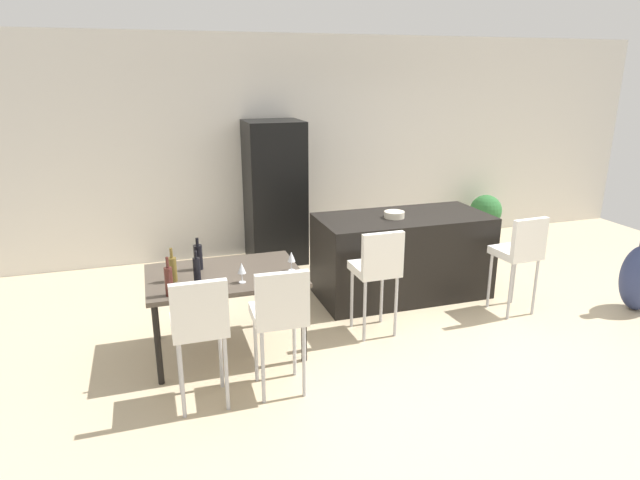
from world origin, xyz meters
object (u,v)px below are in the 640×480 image
at_px(kitchen_island, 402,256).
at_px(dining_table, 225,281).
at_px(wine_glass_far, 291,257).
at_px(bar_chair_left, 377,266).
at_px(dining_chair_near, 200,322).
at_px(wine_bottle_right, 197,270).
at_px(wine_glass_end, 242,269).
at_px(fruit_bowl, 394,215).
at_px(wine_bottle_middle, 169,281).
at_px(bar_chair_middle, 520,250).
at_px(refrigerator, 275,192).
at_px(dining_chair_far, 280,311).
at_px(potted_plant, 486,213).
at_px(floor_vase, 640,277).
at_px(wine_bottle_near, 198,257).
at_px(wine_bottle_left, 173,269).

relative_size(kitchen_island, dining_table, 1.41).
relative_size(kitchen_island, wine_glass_far, 10.82).
distance_m(bar_chair_left, dining_chair_near, 1.84).
relative_size(wine_bottle_right, wine_glass_end, 1.60).
xyz_separation_m(dining_table, dining_chair_near, (-0.30, -0.82, 0.02)).
height_order(wine_glass_end, fruit_bowl, fruit_bowl).
distance_m(wine_glass_far, wine_glass_end, 0.49).
distance_m(dining_table, wine_bottle_right, 0.33).
bearing_deg(wine_bottle_right, wine_bottle_middle, -137.89).
height_order(bar_chair_middle, wine_glass_far, bar_chair_middle).
bearing_deg(bar_chair_middle, wine_bottle_middle, -176.21).
bearing_deg(bar_chair_left, wine_glass_end, -174.31).
height_order(kitchen_island, wine_glass_far, kitchen_island).
bearing_deg(wine_glass_end, bar_chair_middle, 2.57).
xyz_separation_m(dining_table, refrigerator, (1.00, 2.30, 0.25)).
relative_size(kitchen_island, dining_chair_far, 1.79).
relative_size(kitchen_island, bar_chair_left, 1.79).
distance_m(kitchen_island, wine_glass_far, 1.73).
distance_m(wine_bottle_right, refrigerator, 2.74).
bearing_deg(dining_table, kitchen_island, 18.78).
xyz_separation_m(wine_bottle_right, fruit_bowl, (2.17, 0.80, 0.10)).
height_order(wine_glass_end, potted_plant, wine_glass_end).
relative_size(dining_chair_near, dining_chair_far, 1.00).
distance_m(dining_table, floor_vase, 4.30).
bearing_deg(bar_chair_middle, floor_vase, -13.82).
bearing_deg(wine_bottle_right, dining_table, 29.91).
bearing_deg(wine_bottle_near, wine_bottle_middle, -117.45).
height_order(dining_chair_near, wine_bottle_near, dining_chair_near).
bearing_deg(wine_glass_end, fruit_bowl, 26.69).
relative_size(dining_table, wine_bottle_right, 4.80).
xyz_separation_m(kitchen_island, wine_glass_far, (-1.48, -0.80, 0.40)).
bearing_deg(wine_bottle_left, kitchen_island, 16.65).
bearing_deg(dining_chair_near, wine_bottle_left, 99.75).
distance_m(wine_bottle_near, wine_glass_end, 0.54).
bearing_deg(dining_chair_far, refrigerator, 77.34).
bearing_deg(potted_plant, bar_chair_left, -139.52).
bearing_deg(potted_plant, wine_bottle_right, -151.49).
distance_m(wine_glass_end, fruit_bowl, 2.04).
bearing_deg(wine_bottle_right, bar_chair_left, 0.54).
bearing_deg(dining_table, bar_chair_left, -5.04).
height_order(wine_bottle_left, wine_glass_end, wine_bottle_left).
bearing_deg(floor_vase, bar_chair_left, 173.69).
relative_size(wine_bottle_middle, wine_bottle_left, 1.09).
bearing_deg(wine_bottle_middle, wine_glass_far, 13.49).
distance_m(dining_chair_far, wine_glass_far, 0.79).
relative_size(bar_chair_left, refrigerator, 0.57).
xyz_separation_m(dining_chair_near, wine_glass_far, (0.88, 0.72, 0.17)).
xyz_separation_m(wine_bottle_middle, wine_bottle_near, (0.28, 0.54, -0.01)).
height_order(dining_chair_near, wine_bottle_right, dining_chair_near).
height_order(wine_glass_end, floor_vase, floor_vase).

